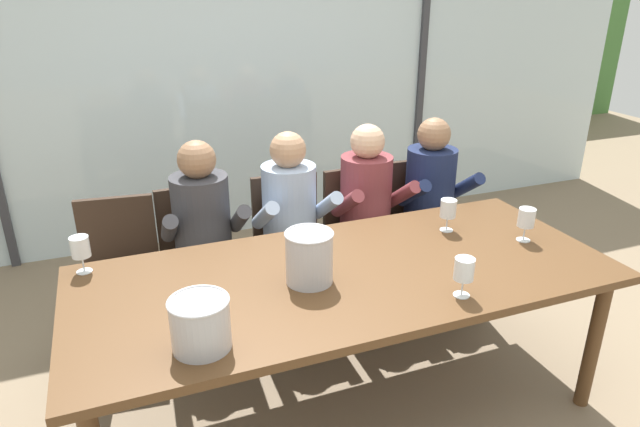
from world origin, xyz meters
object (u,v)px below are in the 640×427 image
(dining_table, at_px, (347,284))
(chair_right_of_center, at_px, (360,227))
(chair_near_curtain, at_px, (120,266))
(wine_glass_by_left_taster, at_px, (448,209))
(chair_center, at_px, (290,236))
(person_charcoal_jacket, at_px, (205,234))
(person_navy_polo, at_px, (435,200))
(ice_bucket_primary, at_px, (200,323))
(chair_left_of_center, at_px, (199,251))
(ice_bucket_secondary, at_px, (309,257))
(chair_near_window_right, at_px, (419,217))
(wine_glass_by_right_taster, at_px, (464,271))
(wine_glass_near_bucket, at_px, (526,219))
(wine_glass_center_pour, at_px, (80,248))
(person_maroon_top, at_px, (371,209))
(person_pale_blue_shirt, at_px, (294,221))

(dining_table, height_order, chair_right_of_center, chair_right_of_center)
(chair_near_curtain, relative_size, wine_glass_by_left_taster, 5.15)
(chair_center, relative_size, person_charcoal_jacket, 0.74)
(person_navy_polo, bearing_deg, person_charcoal_jacket, -178.87)
(person_navy_polo, bearing_deg, ice_bucket_primary, -145.23)
(chair_left_of_center, distance_m, ice_bucket_secondary, 1.10)
(chair_near_window_right, height_order, person_navy_polo, person_navy_polo)
(chair_near_curtain, distance_m, person_charcoal_jacket, 0.51)
(dining_table, distance_m, person_navy_polo, 1.26)
(chair_right_of_center, distance_m, wine_glass_by_right_taster, 1.36)
(chair_center, bearing_deg, chair_right_of_center, -1.44)
(chair_near_curtain, xyz_separation_m, wine_glass_near_bucket, (1.94, -0.96, 0.36))
(chair_center, xyz_separation_m, wine_glass_center_pour, (-1.16, -0.53, 0.37))
(person_maroon_top, bearing_deg, wine_glass_by_right_taster, -99.90)
(person_maroon_top, relative_size, person_navy_polo, 1.00)
(chair_near_curtain, relative_size, chair_right_of_center, 1.00)
(ice_bucket_primary, relative_size, wine_glass_near_bucket, 1.27)
(person_maroon_top, bearing_deg, person_pale_blue_shirt, 177.65)
(dining_table, distance_m, person_charcoal_jacket, 0.95)
(ice_bucket_secondary, bearing_deg, wine_glass_center_pour, 153.93)
(chair_left_of_center, relative_size, wine_glass_center_pour, 5.15)
(wine_glass_near_bucket, bearing_deg, person_pale_blue_shirt, 139.51)
(person_charcoal_jacket, bearing_deg, wine_glass_by_right_taster, -52.43)
(ice_bucket_primary, xyz_separation_m, ice_bucket_secondary, (0.53, 0.31, 0.02))
(chair_left_of_center, relative_size, ice_bucket_secondary, 3.78)
(person_charcoal_jacket, height_order, ice_bucket_primary, person_charcoal_jacket)
(chair_near_curtain, distance_m, person_maroon_top, 1.50)
(chair_center, distance_m, person_pale_blue_shirt, 0.24)
(person_pale_blue_shirt, bearing_deg, ice_bucket_primary, -125.42)
(ice_bucket_primary, distance_m, wine_glass_by_left_taster, 1.50)
(chair_near_window_right, xyz_separation_m, ice_bucket_secondary, (-1.14, -0.96, 0.37))
(chair_near_window_right, xyz_separation_m, person_navy_polo, (0.02, -0.15, 0.17))
(chair_near_window_right, bearing_deg, dining_table, -133.75)
(wine_glass_by_left_taster, bearing_deg, wine_glass_near_bucket, -39.88)
(person_maroon_top, height_order, person_navy_polo, same)
(person_maroon_top, relative_size, ice_bucket_secondary, 5.13)
(chair_near_window_right, relative_size, person_pale_blue_shirt, 0.74)
(dining_table, height_order, person_navy_polo, person_navy_polo)
(chair_left_of_center, relative_size, person_maroon_top, 0.74)
(person_pale_blue_shirt, bearing_deg, chair_left_of_center, 160.91)
(person_charcoal_jacket, bearing_deg, person_pale_blue_shirt, 0.84)
(chair_left_of_center, height_order, ice_bucket_primary, ice_bucket_primary)
(chair_near_window_right, bearing_deg, person_charcoal_jacket, -172.82)
(wine_glass_center_pour, bearing_deg, wine_glass_by_right_taster, -28.39)
(chair_near_window_right, xyz_separation_m, person_pale_blue_shirt, (-0.94, -0.15, 0.17))
(chair_near_window_right, bearing_deg, person_maroon_top, -159.96)
(chair_center, bearing_deg, chair_near_window_right, 0.85)
(person_charcoal_jacket, distance_m, wine_glass_center_pour, 0.74)
(chair_center, distance_m, wine_glass_by_right_taster, 1.42)
(dining_table, xyz_separation_m, chair_near_window_right, (0.95, 0.94, -0.18))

